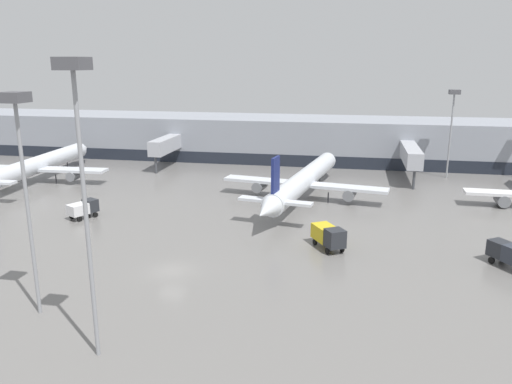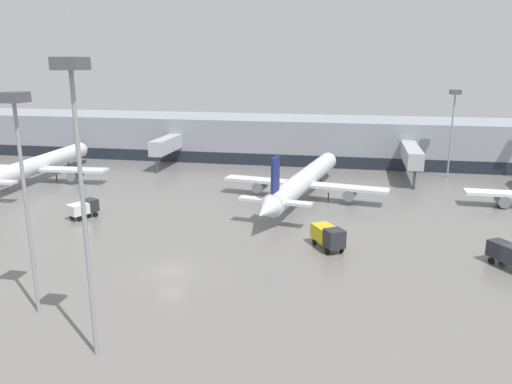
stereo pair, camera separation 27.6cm
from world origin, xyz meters
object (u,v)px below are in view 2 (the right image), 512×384
parked_jet_0 (36,166)px  service_truck_2 (83,208)px  service_truck_1 (328,235)px  apron_light_mast_3 (76,132)px  apron_light_mast_5 (19,143)px  parked_jet_3 (304,181)px  service_truck_3 (512,254)px  apron_light_mast_4 (454,108)px

parked_jet_0 → service_truck_2: size_ratio=8.96×
service_truck_1 → service_truck_2: size_ratio=1.20×
service_truck_1 → apron_light_mast_3: size_ratio=0.25×
service_truck_1 → apron_light_mast_5: (-23.06, -19.72, 12.86)m
parked_jet_3 → apron_light_mast_5: bearing=165.2°
parked_jet_0 → service_truck_3: parked_jet_0 is taller
apron_light_mast_4 → parked_jet_0: bearing=-166.2°
parked_jet_0 → apron_light_mast_3: bearing=-145.1°
parked_jet_0 → apron_light_mast_3: size_ratio=1.87×
parked_jet_3 → apron_light_mast_4: apron_light_mast_4 is taller
service_truck_2 → apron_light_mast_3: size_ratio=0.21×
service_truck_3 → apron_light_mast_3: apron_light_mast_3 is taller
apron_light_mast_4 → service_truck_1: bearing=-115.6°
service_truck_3 → parked_jet_0: bearing=36.4°
service_truck_1 → apron_light_mast_4: 46.17m
parked_jet_0 → apron_light_mast_4: apron_light_mast_4 is taller
service_truck_3 → service_truck_1: bearing=49.5°
parked_jet_0 → service_truck_1: 56.98m
service_truck_2 → apron_light_mast_4: 64.21m
service_truck_1 → service_truck_2: 33.51m
parked_jet_0 → apron_light_mast_4: size_ratio=2.46×
service_truck_3 → apron_light_mast_5: apron_light_mast_5 is taller
apron_light_mast_5 → service_truck_1: bearing=40.5°
parked_jet_0 → parked_jet_3: size_ratio=0.98×
parked_jet_0 → service_truck_2: parked_jet_0 is taller
parked_jet_0 → service_truck_2: (19.07, -17.69, -1.46)m
service_truck_1 → apron_light_mast_5: size_ratio=0.28×
service_truck_3 → apron_light_mast_4: size_ratio=0.33×
apron_light_mast_4 → service_truck_2: bearing=-146.1°
parked_jet_3 → service_truck_3: size_ratio=7.66×
parked_jet_0 → service_truck_3: (70.85, -24.90, -1.34)m
service_truck_3 → apron_light_mast_5: 47.12m
parked_jet_3 → apron_light_mast_5: 45.69m
parked_jet_3 → service_truck_1: (4.92, -20.60, -1.32)m
apron_light_mast_3 → service_truck_2: bearing=121.1°
service_truck_1 → service_truck_2: (-33.11, 5.16, -0.16)m
apron_light_mast_5 → apron_light_mast_4: bearing=54.8°
service_truck_1 → service_truck_3: (18.67, -2.05, -0.04)m
parked_jet_3 → service_truck_2: bearing=128.1°
parked_jet_0 → parked_jet_3: (47.26, -2.26, 0.03)m
service_truck_1 → apron_light_mast_4: (19.35, 40.42, 11.11)m
apron_light_mast_4 → apron_light_mast_5: 73.61m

